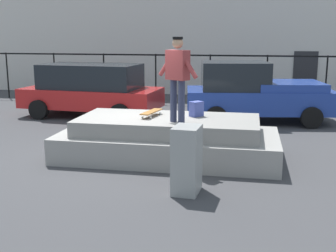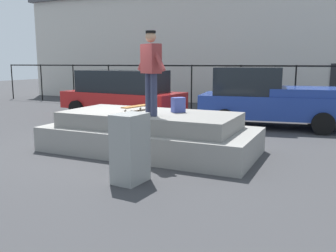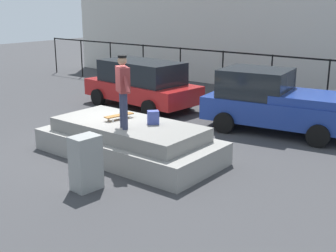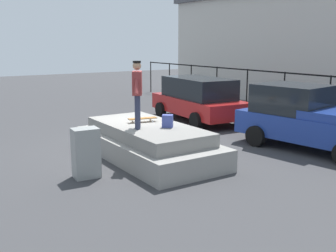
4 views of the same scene
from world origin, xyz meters
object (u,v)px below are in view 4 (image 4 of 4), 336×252
object	(u,v)px
skateboard	(143,119)
skateboarder	(137,89)
backpack	(168,121)
utility_box	(86,153)
car_red_hatchback_near	(198,98)
car_blue_pickup_mid	(311,118)

from	to	relation	value
skateboard	skateboarder	bearing A→B (deg)	-37.92
backpack	utility_box	size ratio (longest dim) A/B	0.28
car_red_hatchback_near	skateboard	bearing A→B (deg)	-54.73
skateboarder	skateboard	xyz separation A→B (m)	(-0.68, 0.53, -0.94)
skateboarder	skateboard	bearing A→B (deg)	142.08
skateboarder	car_blue_pickup_mid	size ratio (longest dim) A/B	0.37
car_red_hatchback_near	car_blue_pickup_mid	size ratio (longest dim) A/B	1.00
skateboarder	backpack	bearing A→B (deg)	67.37
car_blue_pickup_mid	utility_box	bearing A→B (deg)	-99.98
car_red_hatchback_near	car_blue_pickup_mid	xyz separation A→B (m)	(5.35, 0.10, 0.00)
utility_box	skateboard	bearing A→B (deg)	122.18
backpack	car_blue_pickup_mid	distance (m)	4.43
skateboarder	skateboard	distance (m)	1.27
backpack	utility_box	bearing A→B (deg)	44.17
skateboard	car_blue_pickup_mid	size ratio (longest dim) A/B	0.18
car_blue_pickup_mid	utility_box	world-z (taller)	car_blue_pickup_mid
skateboarder	utility_box	size ratio (longest dim) A/B	1.49
car_red_hatchback_near	skateboarder	bearing A→B (deg)	-52.40
utility_box	car_blue_pickup_mid	bearing A→B (deg)	84.80
utility_box	backpack	bearing A→B (deg)	98.09
skateboarder	backpack	size ratio (longest dim) A/B	5.22
car_blue_pickup_mid	utility_box	distance (m)	6.72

